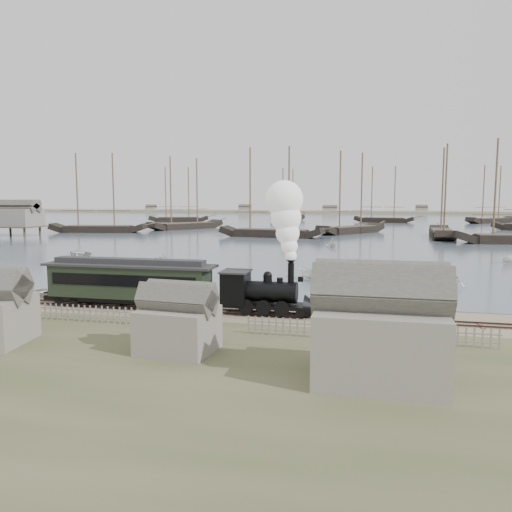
# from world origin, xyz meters

# --- Properties ---
(ground) EXTENTS (600.00, 600.00, 0.00)m
(ground) POSITION_xyz_m (0.00, 0.00, 0.00)
(ground) COLOR gray
(ground) RESTS_ON ground
(harbor_water) EXTENTS (600.00, 336.00, 0.06)m
(harbor_water) POSITION_xyz_m (0.00, 170.00, 0.03)
(harbor_water) COLOR #465564
(harbor_water) RESTS_ON ground
(rail_track) EXTENTS (120.00, 1.80, 0.16)m
(rail_track) POSITION_xyz_m (0.00, -2.00, 0.04)
(rail_track) COLOR #36231D
(rail_track) RESTS_ON ground
(picket_fence_west) EXTENTS (19.00, 0.10, 1.20)m
(picket_fence_west) POSITION_xyz_m (-6.50, -7.00, 0.00)
(picket_fence_west) COLOR gray
(picket_fence_west) RESTS_ON ground
(picket_fence_east) EXTENTS (15.00, 0.10, 1.20)m
(picket_fence_east) POSITION_xyz_m (12.50, -7.50, 0.00)
(picket_fence_east) COLOR gray
(picket_fence_east) RESTS_ON ground
(shed_mid) EXTENTS (4.00, 3.50, 3.60)m
(shed_mid) POSITION_xyz_m (2.00, -12.00, 0.00)
(shed_mid) COLOR gray
(shed_mid) RESTS_ON ground
(shed_right) EXTENTS (6.00, 5.00, 5.10)m
(shed_right) POSITION_xyz_m (13.00, -14.00, 0.00)
(shed_right) COLOR gray
(shed_right) RESTS_ON ground
(far_spit) EXTENTS (500.00, 20.00, 1.80)m
(far_spit) POSITION_xyz_m (0.00, 250.00, 0.00)
(far_spit) COLOR tan
(far_spit) RESTS_ON ground
(locomotive) EXTENTS (7.71, 2.88, 9.61)m
(locomotive) POSITION_xyz_m (6.11, -2.00, 4.43)
(locomotive) COLOR black
(locomotive) RESTS_ON ground
(passenger_coach) EXTENTS (14.00, 2.70, 3.40)m
(passenger_coach) POSITION_xyz_m (-6.07, -2.00, 2.15)
(passenger_coach) COLOR black
(passenger_coach) RESTS_ON ground
(beached_dinghy) EXTENTS (3.80, 4.04, 0.68)m
(beached_dinghy) POSITION_xyz_m (-15.79, 0.71, 0.34)
(beached_dinghy) COLOR silver
(beached_dinghy) RESTS_ON ground
(rowboat_0) EXTENTS (4.28, 4.33, 0.74)m
(rowboat_0) POSITION_xyz_m (-12.85, 10.50, 0.43)
(rowboat_0) COLOR silver
(rowboat_0) RESTS_ON harbor_water
(rowboat_1) EXTENTS (2.32, 2.68, 1.40)m
(rowboat_1) POSITION_xyz_m (-14.15, 23.59, 0.76)
(rowboat_1) COLOR silver
(rowboat_1) RESTS_ON harbor_water
(rowboat_2) EXTENTS (3.36, 3.01, 1.27)m
(rowboat_2) POSITION_xyz_m (6.12, 14.54, 0.70)
(rowboat_2) COLOR silver
(rowboat_2) RESTS_ON harbor_water
(rowboat_3) EXTENTS (3.03, 4.14, 0.84)m
(rowboat_3) POSITION_xyz_m (9.55, 27.32, 0.48)
(rowboat_3) COLOR silver
(rowboat_3) RESTS_ON harbor_water
(rowboat_4) EXTENTS (3.67, 3.49, 1.51)m
(rowboat_4) POSITION_xyz_m (20.52, 13.56, 0.82)
(rowboat_4) COLOR silver
(rowboat_4) RESTS_ON harbor_water
(rowboat_5) EXTENTS (3.03, 3.43, 1.29)m
(rowboat_5) POSITION_xyz_m (30.88, 34.04, 0.71)
(rowboat_5) COLOR silver
(rowboat_5) RESTS_ON harbor_water
(rowboat_6) EXTENTS (4.32, 5.08, 0.89)m
(rowboat_6) POSITION_xyz_m (-30.04, 28.71, 0.51)
(rowboat_6) COLOR silver
(rowboat_6) RESTS_ON harbor_water
(rowboat_7) EXTENTS (3.67, 3.46, 1.54)m
(rowboat_7) POSITION_xyz_m (6.02, 51.41, 0.83)
(rowboat_7) COLOR silver
(rowboat_7) RESTS_ON harbor_water
(schooner_0) EXTENTS (24.64, 9.94, 20.00)m
(schooner_0) POSITION_xyz_m (-54.56, 76.18, 10.06)
(schooner_0) COLOR black
(schooner_0) RESTS_ON harbor_water
(schooner_1) EXTENTS (17.00, 23.12, 20.00)m
(schooner_1) POSITION_xyz_m (-37.84, 94.08, 10.06)
(schooner_1) COLOR black
(schooner_1) RESTS_ON harbor_water
(schooner_2) EXTENTS (23.99, 8.25, 20.00)m
(schooner_2) POSITION_xyz_m (-8.99, 71.09, 10.06)
(schooner_2) COLOR black
(schooner_2) RESTS_ON harbor_water
(schooner_3) EXTENTS (16.98, 21.11, 20.00)m
(schooner_3) POSITION_xyz_m (8.02, 87.05, 10.06)
(schooner_3) COLOR black
(schooner_3) RESTS_ON harbor_water
(schooner_6) EXTENTS (22.00, 11.52, 20.00)m
(schooner_6) POSITION_xyz_m (-55.90, 134.18, 10.06)
(schooner_6) COLOR black
(schooner_6) RESTS_ON harbor_water
(schooner_7) EXTENTS (11.23, 20.93, 20.00)m
(schooner_7) POSITION_xyz_m (-17.90, 150.09, 10.06)
(schooner_7) COLOR black
(schooner_7) RESTS_ON harbor_water
(schooner_8) EXTENTS (21.22, 8.59, 20.00)m
(schooner_8) POSITION_xyz_m (17.18, 145.40, 10.06)
(schooner_8) COLOR black
(schooner_8) RESTS_ON harbor_water
(schooner_9) EXTENTS (19.40, 17.09, 20.00)m
(schooner_9) POSITION_xyz_m (53.51, 149.56, 10.06)
(schooner_9) COLOR black
(schooner_9) RESTS_ON harbor_water
(schooner_10) EXTENTS (6.42, 22.35, 20.00)m
(schooner_10) POSITION_xyz_m (27.89, 77.40, 10.06)
(schooner_10) COLOR black
(schooner_10) RESTS_ON harbor_water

